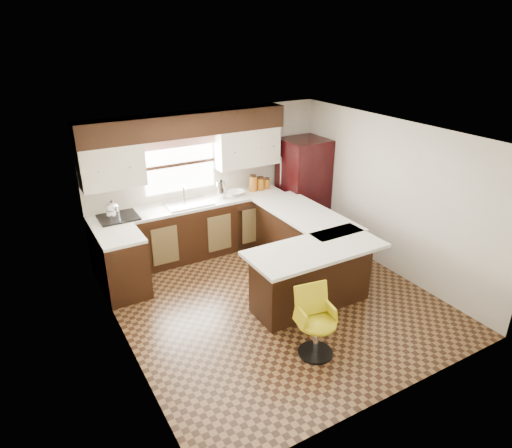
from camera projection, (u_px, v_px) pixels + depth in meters
floor at (274, 300)px, 6.60m from camera, size 4.40×4.40×0.00m
ceiling at (278, 135)px, 5.63m from camera, size 4.40×4.40×0.00m
wall_back at (208, 180)px, 7.86m from camera, size 4.40×0.00×4.40m
wall_front at (398, 304)px, 4.37m from camera, size 4.40×0.00×4.40m
wall_left at (119, 261)px, 5.15m from camera, size 0.00×4.40×4.40m
wall_right at (390, 197)px, 7.07m from camera, size 0.00×4.40×4.40m
base_cab_back at (193, 231)px, 7.72m from camera, size 3.30×0.60×0.90m
base_cab_left at (123, 266)px, 6.58m from camera, size 0.60×0.70×0.90m
counter_back at (191, 205)px, 7.53m from camera, size 3.30×0.60×0.04m
counter_left at (120, 237)px, 6.39m from camera, size 0.60×0.70×0.04m
soffit at (186, 124)px, 7.13m from camera, size 3.40×0.35×0.36m
upper_cab_left at (112, 166)px, 6.77m from camera, size 0.94×0.35×0.64m
upper_cab_right at (247, 147)px, 7.82m from camera, size 1.14×0.35×0.64m
window_pane at (180, 164)px, 7.47m from camera, size 1.20×0.02×0.90m
valance at (179, 141)px, 7.28m from camera, size 1.30×0.06×0.18m
sink at (189, 204)px, 7.47m from camera, size 0.75×0.45×0.03m
dishwasher at (252, 226)px, 7.95m from camera, size 0.58×0.03×0.78m
cooktop at (118, 217)px, 6.95m from camera, size 0.58×0.50×0.02m
peninsula_long at (302, 242)px, 7.32m from camera, size 0.60×1.95×0.90m
peninsula_return at (311, 277)px, 6.31m from camera, size 1.65×0.60×0.90m
counter_pen_long at (306, 214)px, 7.15m from camera, size 0.84×1.95×0.04m
counter_pen_return at (316, 249)px, 6.04m from camera, size 1.89×0.84×0.04m
refrigerator at (303, 187)px, 8.39m from camera, size 0.77×0.74×1.80m
bar_chair at (317, 324)px, 5.35m from camera, size 0.53×0.53×0.87m
kettle at (112, 209)px, 6.86m from camera, size 0.20×0.20×0.27m
percolator at (221, 190)px, 7.71m from camera, size 0.14×0.14×0.29m
mixing_bowl at (236, 193)px, 7.89m from camera, size 0.29×0.29×0.07m
canister_large at (253, 184)px, 8.02m from camera, size 0.14×0.14×0.27m
canister_med at (260, 184)px, 8.10m from camera, size 0.14×0.14×0.21m
canister_small at (267, 184)px, 8.17m from camera, size 0.12×0.12×0.17m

